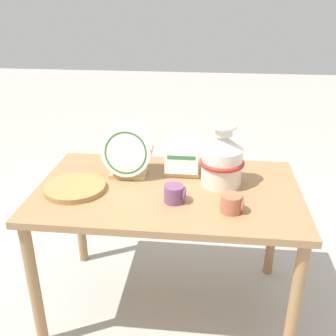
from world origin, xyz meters
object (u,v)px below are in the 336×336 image
Objects in this scene: ceramic_vase at (222,159)px; dish_rack_square_plates at (182,160)px; mug_plum_glaze at (175,194)px; dish_rack_round_plates at (128,155)px; mug_terracotta_glaze at (232,203)px; wicker_charger_stack at (75,188)px.

dish_rack_square_plates is (-0.21, 0.11, -0.07)m from ceramic_vase.
mug_plum_glaze is (-0.22, -0.21, -0.10)m from ceramic_vase.
dish_rack_round_plates is at bearing -166.19° from dish_rack_square_plates.
mug_terracotta_glaze is (0.25, -0.39, -0.03)m from dish_rack_square_plates.
dish_rack_square_plates is (0.28, 0.07, -0.05)m from dish_rack_round_plates.
dish_rack_round_plates is 2.69× the size of mug_terracotta_glaze.
ceramic_vase is 0.49m from dish_rack_round_plates.
ceramic_vase is 0.29m from mug_terracotta_glaze.
ceramic_vase reaches higher than wicker_charger_stack.
ceramic_vase is at bearing 99.30° from mug_terracotta_glaze.
mug_plum_glaze is at bearing -91.55° from dish_rack_square_plates.
dish_rack_round_plates reaches higher than dish_rack_square_plates.
dish_rack_round_plates reaches higher than mug_plum_glaze.
ceramic_vase reaches higher than dish_rack_round_plates.
mug_plum_glaze is at bearing 166.45° from mug_terracotta_glaze.
ceramic_vase is 1.15× the size of dish_rack_round_plates.
dish_rack_square_plates reaches higher than mug_plum_glaze.
wicker_charger_stack is 0.51m from mug_plum_glaze.
mug_terracotta_glaze is at bearing -30.74° from dish_rack_round_plates.
mug_plum_glaze is at bearing -43.06° from dish_rack_round_plates.
dish_rack_square_plates is 0.66× the size of wicker_charger_stack.
mug_plum_glaze is 0.27m from mug_terracotta_glaze.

